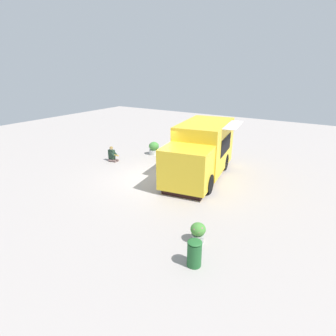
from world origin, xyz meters
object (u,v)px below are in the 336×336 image
(planter_flowering_near, at_px, (154,148))
(planter_flowering_far, at_px, (198,232))
(food_truck, at_px, (201,152))
(person_customer, at_px, (112,156))
(trash_bin, at_px, (194,253))

(planter_flowering_near, relative_size, planter_flowering_far, 1.25)
(food_truck, xyz_separation_m, person_customer, (0.67, -5.40, -0.91))
(planter_flowering_near, bearing_deg, person_customer, -28.20)
(trash_bin, bearing_deg, planter_flowering_near, -139.01)
(food_truck, height_order, planter_flowering_near, food_truck)
(food_truck, relative_size, person_customer, 6.54)
(trash_bin, bearing_deg, planter_flowering_far, -158.74)
(food_truck, distance_m, planter_flowering_far, 5.82)
(planter_flowering_near, bearing_deg, trash_bin, 40.99)
(food_truck, xyz_separation_m, planter_flowering_near, (-1.77, -4.10, -0.85))
(food_truck, relative_size, planter_flowering_near, 7.30)
(planter_flowering_near, relative_size, trash_bin, 1.01)
(planter_flowering_far, bearing_deg, person_customer, -119.93)
(person_customer, height_order, planter_flowering_near, person_customer)
(trash_bin, bearing_deg, person_customer, -124.06)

